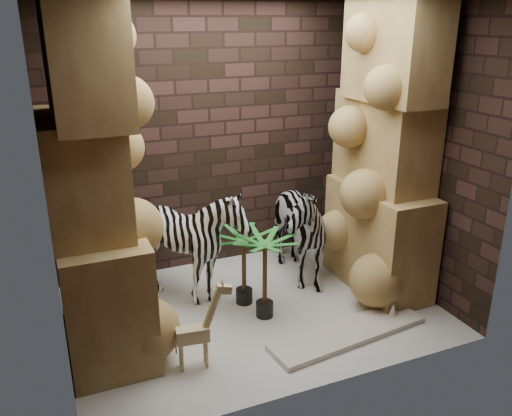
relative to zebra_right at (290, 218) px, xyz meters
name	(u,v)px	position (x,y,z in m)	size (l,w,h in m)	color
floor	(254,311)	(-0.65, -0.53, -0.70)	(3.50, 3.50, 0.00)	silver
wall_back	(210,136)	(-0.65, 0.72, 0.80)	(3.50, 3.50, 0.00)	#37221E
wall_front	(324,208)	(-0.65, -1.78, 0.80)	(3.50, 3.50, 0.00)	#37221E
wall_left	(44,187)	(-2.40, -0.53, 0.80)	(3.00, 3.00, 0.00)	#37221E
wall_right	(413,146)	(1.10, -0.53, 0.80)	(3.00, 3.00, 0.00)	#37221E
rock_pillar_left	(91,182)	(-2.05, -0.53, 0.80)	(0.68, 1.30, 3.00)	tan
rock_pillar_right	(386,149)	(0.77, -0.53, 0.80)	(0.58, 1.25, 3.00)	tan
zebra_right	(290,218)	(0.00, 0.00, 0.00)	(0.63, 1.17, 1.39)	white
zebra_left	(191,249)	(-1.13, -0.06, -0.13)	(1.00, 1.24, 1.12)	white
giraffe_toy	(192,326)	(-1.45, -1.15, -0.30)	(0.40, 0.13, 0.79)	beige
palm_front	(244,268)	(-0.68, -0.34, -0.31)	(0.36, 0.36, 0.78)	#17692E
palm_back	(265,277)	(-0.59, -0.66, -0.27)	(0.36, 0.36, 0.85)	#17692E
surfboard	(348,333)	(-0.02, -1.26, -0.67)	(1.54, 0.38, 0.05)	beige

